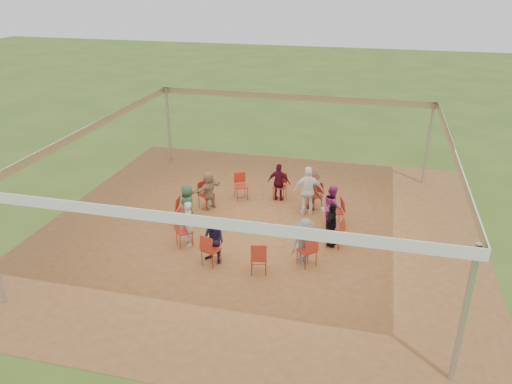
% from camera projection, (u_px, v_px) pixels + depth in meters
% --- Properties ---
extents(ground, '(80.00, 80.00, 0.00)m').
position_uv_depth(ground, '(260.00, 230.00, 15.13)').
color(ground, '#3E5A1C').
rests_on(ground, ground).
extents(dirt_patch, '(13.00, 13.00, 0.00)m').
position_uv_depth(dirt_patch, '(260.00, 229.00, 15.13)').
color(dirt_patch, brown).
rests_on(dirt_patch, ground).
extents(tent, '(10.33, 10.33, 3.00)m').
position_uv_depth(tent, '(260.00, 156.00, 14.16)').
color(tent, '#B2B2B7').
rests_on(tent, ground).
extents(chair_0, '(0.56, 0.55, 0.90)m').
position_uv_depth(chair_0, '(336.00, 212.00, 15.21)').
color(chair_0, '#A62A19').
rests_on(chair_0, ground).
extents(chair_1, '(0.60, 0.60, 0.90)m').
position_uv_depth(chair_1, '(314.00, 196.00, 16.32)').
color(chair_1, '#A62A19').
rests_on(chair_1, ground).
extents(chair_2, '(0.44, 0.46, 0.90)m').
position_uv_depth(chair_2, '(280.00, 187.00, 16.99)').
color(chair_2, '#A62A19').
rests_on(chair_2, ground).
extents(chair_3, '(0.58, 0.59, 0.90)m').
position_uv_depth(chair_3, '(241.00, 186.00, 17.01)').
color(chair_3, '#A62A19').
rests_on(chair_3, ground).
extents(chair_4, '(0.59, 0.58, 0.90)m').
position_uv_depth(chair_4, '(206.00, 195.00, 16.37)').
color(chair_4, '#A62A19').
rests_on(chair_4, ground).
extents(chair_5, '(0.47, 0.46, 0.90)m').
position_uv_depth(chair_5, '(184.00, 211.00, 15.29)').
color(chair_5, '#A62A19').
rests_on(chair_5, ground).
extents(chair_6, '(0.60, 0.60, 0.90)m').
position_uv_depth(chair_6, '(184.00, 231.00, 14.09)').
color(chair_6, '#A62A19').
rests_on(chair_6, ground).
extents(chair_7, '(0.54, 0.56, 0.90)m').
position_uv_depth(chair_7, '(211.00, 250.00, 13.17)').
color(chair_7, '#A62A19').
rests_on(chair_7, ground).
extents(chair_8, '(0.51, 0.52, 0.90)m').
position_uv_depth(chair_8, '(259.00, 257.00, 12.81)').
color(chair_8, '#A62A19').
rests_on(chair_8, ground).
extents(chair_9, '(0.61, 0.61, 0.90)m').
position_uv_depth(chair_9, '(307.00, 250.00, 13.13)').
color(chair_9, '#A62A19').
rests_on(chair_9, ground).
extents(chair_10, '(0.52, 0.50, 0.90)m').
position_uv_depth(chair_10, '(335.00, 232.00, 14.03)').
color(chair_10, '#A62A19').
rests_on(chair_10, ground).
extents(person_seated_0, '(0.57, 0.73, 1.31)m').
position_uv_depth(person_seated_0, '(332.00, 206.00, 15.11)').
color(person_seated_0, '#8C1F63').
rests_on(person_seated_0, ground).
extents(person_seated_1, '(0.93, 0.84, 1.31)m').
position_uv_depth(person_seated_1, '(312.00, 191.00, 16.16)').
color(person_seated_1, '#4F2821').
rests_on(person_seated_1, ground).
extents(person_seated_2, '(0.79, 0.44, 1.31)m').
position_uv_depth(person_seated_2, '(279.00, 182.00, 16.80)').
color(person_seated_2, '#440C1C').
rests_on(person_seated_2, ground).
extents(person_seated_3, '(0.97, 1.29, 1.31)m').
position_uv_depth(person_seated_3, '(209.00, 190.00, 16.22)').
color(person_seated_3, '#9D8260').
rests_on(person_seated_3, ground).
extents(person_seated_4, '(0.41, 0.67, 1.31)m').
position_uv_depth(person_seated_4, '(188.00, 205.00, 15.18)').
color(person_seated_4, '#274E33').
rests_on(person_seated_4, ground).
extents(person_seated_5, '(0.54, 0.57, 1.31)m').
position_uv_depth(person_seated_5, '(188.00, 224.00, 14.05)').
color(person_seated_5, '#BBBAA7').
rests_on(person_seated_5, ground).
extents(person_seated_6, '(0.72, 0.56, 1.31)m').
position_uv_depth(person_seated_6, '(214.00, 241.00, 13.17)').
color(person_seated_6, '#1D173D').
rests_on(person_seated_6, ground).
extents(person_seated_7, '(0.89, 0.90, 1.31)m').
position_uv_depth(person_seated_7, '(305.00, 241.00, 13.14)').
color(person_seated_7, slate).
rests_on(person_seated_7, ground).
extents(person_seated_8, '(0.54, 0.83, 1.31)m').
position_uv_depth(person_seated_8, '(331.00, 225.00, 13.99)').
color(person_seated_8, black).
rests_on(person_seated_8, ground).
extents(standing_person, '(1.05, 0.71, 1.63)m').
position_uv_depth(standing_person, '(308.00, 191.00, 15.72)').
color(standing_person, white).
rests_on(standing_person, ground).
extents(cable_coil, '(0.35, 0.35, 0.03)m').
position_uv_depth(cable_coil, '(271.00, 226.00, 15.29)').
color(cable_coil, black).
rests_on(cable_coil, ground).
extents(laptop, '(0.32, 0.36, 0.20)m').
position_uv_depth(laptop, '(327.00, 208.00, 15.11)').
color(laptop, '#B7B7BC').
rests_on(laptop, ground).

